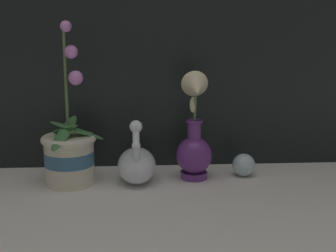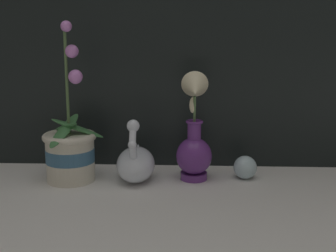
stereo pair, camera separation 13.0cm
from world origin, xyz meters
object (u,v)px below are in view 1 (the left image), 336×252
at_px(swan_figurine, 137,163).
at_px(blue_vase, 195,139).
at_px(orchid_potted_plant, 69,152).
at_px(glass_sphere, 244,165).

relative_size(swan_figurine, blue_vase, 0.60).
height_order(orchid_potted_plant, swan_figurine, orchid_potted_plant).
bearing_deg(swan_figurine, orchid_potted_plant, -179.11).
relative_size(orchid_potted_plant, blue_vase, 1.44).
distance_m(swan_figurine, glass_sphere, 0.31).
xyz_separation_m(orchid_potted_plant, swan_figurine, (0.18, 0.00, -0.04)).
bearing_deg(orchid_potted_plant, swan_figurine, 0.89).
bearing_deg(orchid_potted_plant, glass_sphere, 4.16).
bearing_deg(swan_figurine, glass_sphere, 6.08).
relative_size(orchid_potted_plant, glass_sphere, 6.64).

